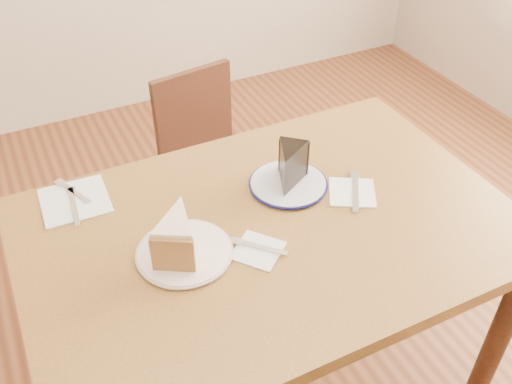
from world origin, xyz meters
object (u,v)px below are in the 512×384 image
Objects in this scene: carrot_cake at (178,233)px; chocolate_cake at (289,169)px; table at (270,252)px; plate_navy at (288,184)px; chair_far at (212,163)px; plate_cream at (185,253)px.

chocolate_cake is at bearing 45.95° from carrot_cake.
table is 6.00× the size of plate_navy.
chocolate_cake reaches higher than chair_far.
plate_cream reaches higher than chair_far.
plate_navy is at bearing 19.40° from plate_cream.
plate_cream is at bearing -160.60° from plate_navy.
carrot_cake is (-0.23, 0.01, 0.16)m from table.
chocolate_cake is at bearing 79.16° from chair_far.
chocolate_cake is (0.33, 0.11, 0.06)m from plate_cream.
table is 0.25m from plate_cream.
plate_navy reaches higher than table.
carrot_cake reaches higher than plate_cream.
plate_cream is 0.36m from plate_navy.
plate_cream is at bearing -178.76° from table.
chocolate_cake is at bearing 44.89° from table.
chair_far is 5.81× the size of carrot_cake.
chocolate_cake reaches higher than carrot_cake.
plate_navy is 1.82× the size of chocolate_cake.
carrot_cake is at bearing -163.04° from plate_navy.
plate_cream is at bearing 59.50° from chocolate_cake.
carrot_cake is (-0.36, -0.71, 0.39)m from chair_far.
plate_navy is at bearing -73.81° from chocolate_cake.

